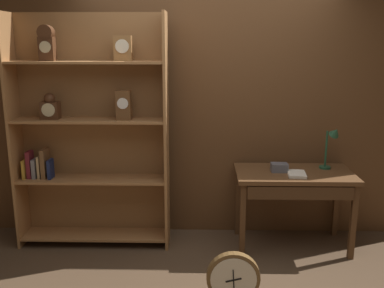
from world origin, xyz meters
The scene contains 7 objects.
back_wood_panel centered at (0.00, 1.31, 1.30)m, with size 4.80×0.05×2.60m, color brown.
bookshelf centered at (-1.13, 1.00, 1.11)m, with size 1.46×0.31×2.23m.
workbench centered at (0.83, 0.92, 0.66)m, with size 1.11×0.61×0.76m.
desk_lamp centered at (1.19, 1.04, 1.03)m, with size 0.18×0.18×0.43m.
toolbox_small centered at (0.69, 0.95, 0.80)m, with size 0.16×0.11×0.08m, color #595960.
open_repair_manual centered at (0.83, 0.84, 0.77)m, with size 0.16×0.22×0.03m, color silver.
round_clock_large centered at (0.19, -0.07, 0.23)m, with size 0.40×0.11×0.44m.
Camera 1 is at (-0.05, -2.97, 1.96)m, focal length 40.15 mm.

